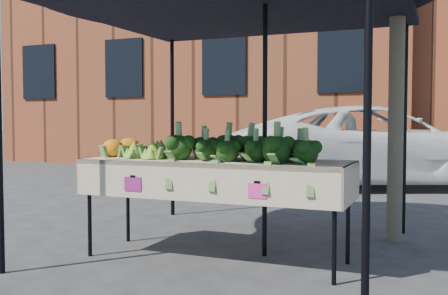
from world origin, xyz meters
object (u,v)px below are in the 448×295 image
at_px(canopy, 233,108).
at_px(street_tree, 398,19).
at_px(vehicle, 378,41).
at_px(table, 215,210).

relative_size(canopy, street_tree, 0.69).
relative_size(vehicle, street_tree, 1.21).
bearing_deg(vehicle, table, 148.86).
height_order(table, street_tree, street_tree).
bearing_deg(table, canopy, 88.49).
height_order(table, canopy, canopy).
bearing_deg(canopy, vehicle, 83.54).
relative_size(table, street_tree, 0.53).
height_order(table, vehicle, vehicle).
distance_m(canopy, street_tree, 1.95).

